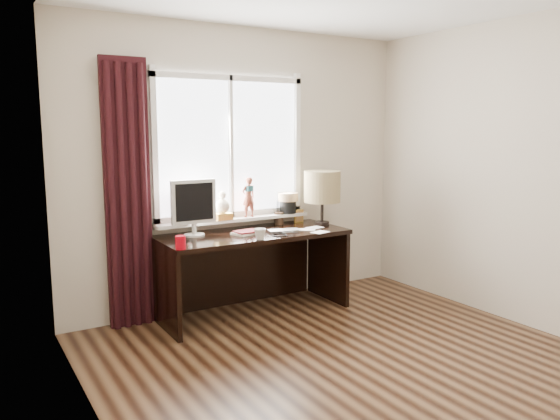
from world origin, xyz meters
TOP-DOWN VIEW (x-y plane):
  - floor at (0.00, 0.00)m, footprint 3.50×4.00m
  - wall_back at (0.00, 2.00)m, footprint 3.50×0.00m
  - wall_left at (-1.75, 0.00)m, footprint 0.00×4.00m
  - wall_right at (1.75, 0.00)m, footprint 0.00×4.00m
  - laptop at (0.16, 1.51)m, footprint 0.33×0.25m
  - mug at (-0.20, 1.33)m, footprint 0.13×0.13m
  - red_cup at (-0.90, 1.33)m, footprint 0.08×0.08m
  - window at (-0.14, 1.95)m, footprint 1.52×0.21m
  - curtain at (-1.13, 1.91)m, footprint 0.38×0.09m
  - desk at (-0.10, 1.73)m, footprint 1.70×0.70m
  - monitor at (-0.61, 1.76)m, footprint 0.40×0.18m
  - notebook_stack at (-0.19, 1.60)m, footprint 0.26×0.22m
  - brush_holder at (0.32, 1.88)m, footprint 0.09×0.09m
  - icon_frame at (0.53, 1.85)m, footprint 0.10×0.03m
  - table_lamp at (0.66, 1.65)m, footprint 0.35×0.35m
  - loose_papers at (0.44, 1.46)m, footprint 0.30×0.35m
  - desk_cables at (0.06, 1.55)m, footprint 0.28×0.45m

SIDE VIEW (x-z plane):
  - floor at x=0.00m, z-range 0.00..0.00m
  - desk at x=-0.10m, z-range 0.13..0.88m
  - loose_papers at x=0.44m, z-range 0.75..0.75m
  - desk_cables at x=0.06m, z-range 0.75..0.76m
  - laptop at x=0.16m, z-range 0.75..0.77m
  - notebook_stack at x=-0.19m, z-range 0.75..0.78m
  - mug at x=-0.20m, z-range 0.75..0.85m
  - red_cup at x=-0.90m, z-range 0.75..0.85m
  - brush_holder at x=0.32m, z-range 0.69..0.94m
  - icon_frame at x=0.53m, z-range 0.75..0.88m
  - monitor at x=-0.61m, z-range 0.78..1.27m
  - table_lamp at x=0.66m, z-range 0.85..1.37m
  - curtain at x=-1.13m, z-range -0.01..2.24m
  - wall_back at x=0.00m, z-range 0.00..2.60m
  - wall_left at x=-1.75m, z-range 0.00..2.60m
  - wall_right at x=1.75m, z-range 0.00..2.60m
  - window at x=-0.14m, z-range 0.60..2.00m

